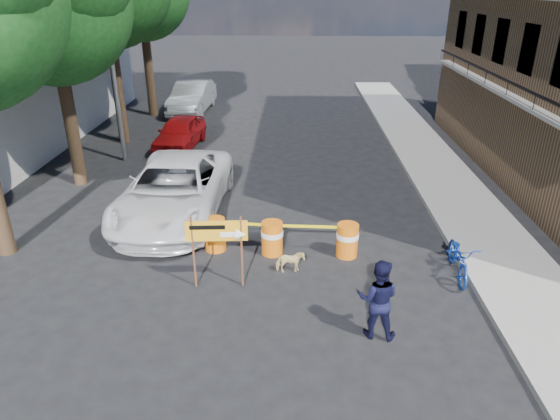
# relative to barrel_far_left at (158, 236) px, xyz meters

# --- Properties ---
(ground) EXTENTS (120.00, 120.00, 0.00)m
(ground) POSITION_rel_barrel_far_left_xyz_m (2.78, -2.12, -0.47)
(ground) COLOR black
(ground) RESTS_ON ground
(sidewalk_east) EXTENTS (2.40, 40.00, 0.15)m
(sidewalk_east) POSITION_rel_barrel_far_left_xyz_m (8.98, 3.88, -0.40)
(sidewalk_east) COLOR gray
(sidewalk_east) RESTS_ON ground
(tree_mid_a) EXTENTS (5.25, 5.00, 8.68)m
(tree_mid_a) POSITION_rel_barrel_far_left_xyz_m (-3.96, 4.88, 5.53)
(tree_mid_a) COLOR #332316
(tree_mid_a) RESTS_ON ground
(streetlamp) EXTENTS (1.25, 0.18, 8.00)m
(streetlamp) POSITION_rel_barrel_far_left_xyz_m (-3.15, 7.38, 3.90)
(streetlamp) COLOR gray
(streetlamp) RESTS_ON ground
(barrel_far_left) EXTENTS (0.58, 0.58, 0.90)m
(barrel_far_left) POSITION_rel_barrel_far_left_xyz_m (0.00, 0.00, 0.00)
(barrel_far_left) COLOR #D5580C
(barrel_far_left) RESTS_ON ground
(barrel_mid_left) EXTENTS (0.58, 0.58, 0.90)m
(barrel_mid_left) POSITION_rel_barrel_far_left_xyz_m (1.49, 0.19, 0.00)
(barrel_mid_left) COLOR #D5580C
(barrel_mid_left) RESTS_ON ground
(barrel_mid_right) EXTENTS (0.58, 0.58, 0.90)m
(barrel_mid_right) POSITION_rel_barrel_far_left_xyz_m (3.02, 0.03, 0.00)
(barrel_mid_right) COLOR #D5580C
(barrel_mid_right) RESTS_ON ground
(barrel_far_right) EXTENTS (0.58, 0.58, 0.90)m
(barrel_far_right) POSITION_rel_barrel_far_left_xyz_m (4.97, -0.04, 0.00)
(barrel_far_right) COLOR #D5580C
(barrel_far_right) RESTS_ON ground
(detour_sign) EXTENTS (1.41, 0.27, 1.81)m
(detour_sign) POSITION_rel_barrel_far_left_xyz_m (2.01, -1.56, 0.85)
(detour_sign) COLOR #592D19
(detour_sign) RESTS_ON ground
(pedestrian) EXTENTS (0.95, 0.80, 1.72)m
(pedestrian) POSITION_rel_barrel_far_left_xyz_m (5.25, -3.25, 0.39)
(pedestrian) COLOR black
(pedestrian) RESTS_ON ground
(bicycle) EXTENTS (0.72, 1.02, 1.86)m
(bicycle) POSITION_rel_barrel_far_left_xyz_m (7.58, -0.92, 0.46)
(bicycle) COLOR #153DAF
(bicycle) RESTS_ON ground
(dog) EXTENTS (0.73, 0.41, 0.59)m
(dog) POSITION_rel_barrel_far_left_xyz_m (3.50, -0.92, -0.18)
(dog) COLOR #E3CD82
(dog) RESTS_ON ground
(suv_white) EXTENTS (2.98, 6.22, 1.71)m
(suv_white) POSITION_rel_barrel_far_left_xyz_m (-0.02, 2.30, 0.38)
(suv_white) COLOR silver
(suv_white) RESTS_ON ground
(sedan_red) EXTENTS (1.91, 4.02, 1.33)m
(sedan_red) POSITION_rel_barrel_far_left_xyz_m (-1.34, 9.17, 0.19)
(sedan_red) COLOR #A00D0F
(sedan_red) RESTS_ON ground
(sedan_silver) EXTENTS (2.00, 5.02, 1.63)m
(sedan_silver) POSITION_rel_barrel_far_left_xyz_m (-2.02, 15.63, 0.34)
(sedan_silver) COLOR silver
(sedan_silver) RESTS_ON ground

